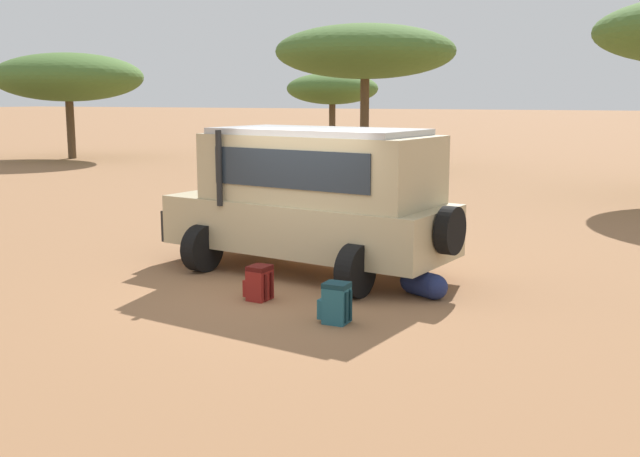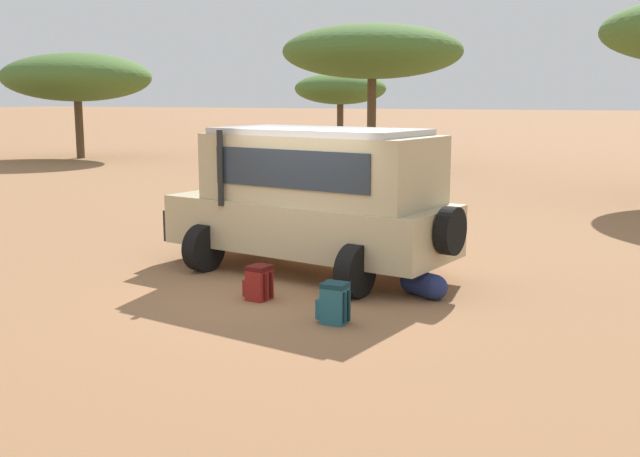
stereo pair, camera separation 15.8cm
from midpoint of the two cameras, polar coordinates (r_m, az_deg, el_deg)
ground_plane at (r=11.58m, az=-2.76°, el=-4.77°), size 320.00×320.00×0.00m
safari_vehicle at (r=12.53m, az=-0.90°, el=2.41°), size 5.47×3.26×2.44m
backpack_beside_front_wheel at (r=9.91m, az=0.75°, el=-5.72°), size 0.43×0.31×0.55m
backpack_cluster_center at (r=11.06m, az=-5.08°, el=-4.17°), size 0.41×0.37×0.51m
duffel_bag_low_black_case at (r=11.32m, az=7.50°, el=-4.20°), size 0.79×0.60×0.48m
acacia_tree_far_left at (r=38.08m, az=-18.78°, el=10.85°), size 7.34×6.49×4.98m
acacia_tree_left_mid at (r=42.20m, az=0.84°, el=10.59°), size 5.12×4.85×4.25m
acacia_tree_centre_back at (r=31.37m, az=3.32°, el=13.28°), size 7.37×7.19×5.84m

